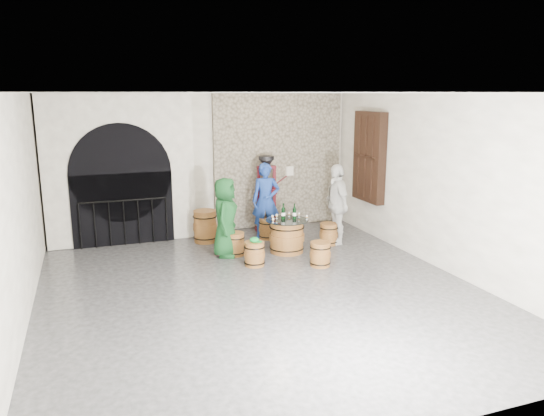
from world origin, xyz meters
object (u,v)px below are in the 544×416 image
object	(u,v)px
barrel_stool_near_left	(255,254)
wine_bottle_left	(283,213)
barrel_stool_left	(235,244)
corking_press	(267,188)
person_white	(336,204)
person_green	(225,217)
person_blue	(266,201)
wine_bottle_center	(294,213)
barrel_stool_near_right	(320,254)
barrel_table	(287,236)
side_barrel	(205,226)
barrel_stool_right	(329,234)
wine_bottle_right	(283,212)
barrel_stool_far	(268,229)

from	to	relation	value
barrel_stool_near_left	wine_bottle_left	size ratio (longest dim) A/B	1.44
barrel_stool_left	corking_press	size ratio (longest dim) A/B	0.26
person_white	barrel_stool_near_left	bearing A→B (deg)	-63.34
person_green	barrel_stool_near_left	bearing A→B (deg)	-128.81
person_blue	wine_bottle_center	distance (m)	1.18
barrel_stool_near_right	wine_bottle_left	xyz separation A→B (m)	(-0.32, 1.13, 0.58)
barrel_table	person_white	world-z (taller)	person_white
person_blue	side_barrel	size ratio (longest dim) A/B	2.41
barrel_stool_near_left	wine_bottle_left	world-z (taller)	wine_bottle_left
wine_bottle_left	barrel_table	bearing A→B (deg)	-66.37
barrel_stool_right	wine_bottle_center	xyz separation A→B (m)	(-0.88, -0.19, 0.58)
wine_bottle_left	corking_press	size ratio (longest dim) A/B	0.18
person_blue	wine_bottle_right	xyz separation A→B (m)	(0.02, -1.06, -0.04)
barrel_stool_near_left	wine_bottle_center	distance (m)	1.35
person_blue	person_white	xyz separation A→B (m)	(1.28, -0.94, 0.02)
wine_bottle_left	corking_press	bearing A→B (deg)	83.16
person_white	wine_bottle_left	world-z (taller)	person_white
barrel_stool_left	barrel_table	bearing A→B (deg)	-8.26
side_barrel	barrel_table	bearing A→B (deg)	-42.64
barrel_stool_far	corking_press	bearing A→B (deg)	72.90
barrel_stool_near_left	wine_bottle_right	world-z (taller)	wine_bottle_right
person_green	person_blue	size ratio (longest dim) A/B	0.94
wine_bottle_right	barrel_stool_right	bearing A→B (deg)	4.37
person_white	side_barrel	size ratio (longest dim) A/B	2.46
barrel_stool_near_right	side_barrel	xyz separation A→B (m)	(-1.68, 2.33, 0.12)
barrel_stool_near_right	person_blue	size ratio (longest dim) A/B	0.28
barrel_stool_near_right	person_green	world-z (taller)	person_green
barrel_stool_far	corking_press	size ratio (longest dim) A/B	0.26
wine_bottle_center	side_barrel	xyz separation A→B (m)	(-1.58, 1.28, -0.46)
wine_bottle_center	wine_bottle_right	distance (m)	0.22
barrel_stool_left	barrel_stool_right	world-z (taller)	same
wine_bottle_center	wine_bottle_right	world-z (taller)	same
barrel_stool_far	corking_press	distance (m)	1.02
wine_bottle_right	person_white	bearing A→B (deg)	5.35
person_green	wine_bottle_center	distance (m)	1.42
barrel_stool_right	person_white	xyz separation A→B (m)	(0.19, 0.04, 0.64)
wine_bottle_center	barrel_stool_near_left	bearing A→B (deg)	-149.93
barrel_stool_near_left	wine_bottle_right	distance (m)	1.26
barrel_table	wine_bottle_left	world-z (taller)	wine_bottle_left
barrel_stool_right	barrel_stool_near_left	xyz separation A→B (m)	(-1.93, -0.80, 0.00)
person_white	barrel_stool_right	bearing A→B (deg)	-73.86
barrel_stool_near_left	barrel_stool_far	bearing A→B (deg)	63.01
wine_bottle_center	barrel_stool_right	bearing A→B (deg)	11.96
barrel_stool_left	person_blue	distance (m)	1.57
person_blue	person_white	distance (m)	1.59
wine_bottle_center	side_barrel	size ratio (longest dim) A/B	0.46
barrel_stool_right	person_green	bearing A→B (deg)	-179.42
person_white	person_blue	bearing A→B (deg)	-121.11
person_white	person_green	bearing A→B (deg)	-83.45
person_white	wine_bottle_left	xyz separation A→B (m)	(-1.28, -0.14, -0.06)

